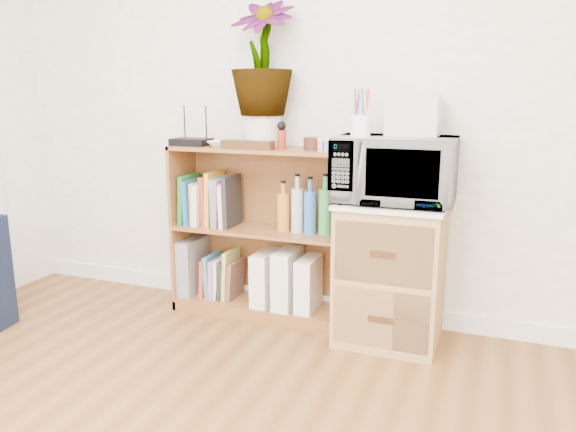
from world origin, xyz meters
The scene contains 21 objects.
skirting_board centered at (0.00, 2.24, 0.05)m, with size 4.00×0.02×0.10m, color white.
bookshelf centered at (-0.35, 2.10, 0.47)m, with size 1.00×0.30×0.95m, color brown.
wicker_unit centered at (0.40, 2.02, 0.35)m, with size 0.50×0.45×0.70m, color #9E7542.
microwave centered at (0.40, 2.02, 0.88)m, with size 0.57×0.39×0.32m, color silver.
pen_cup centered at (0.24, 1.94, 1.09)m, with size 0.09×0.09×0.10m, color white.
small_appliance centered at (0.47, 2.10, 1.13)m, with size 0.25×0.20×0.19m, color silver.
router centered at (-0.76, 2.08, 0.97)m, with size 0.21×0.14×0.04m, color black.
white_bowl centered at (-0.57, 2.07, 0.97)m, with size 0.13×0.13×0.03m, color white.
plant_pot centered at (-0.34, 2.12, 1.03)m, with size 0.20×0.20×0.17m, color silver.
potted_plant centered at (-0.34, 2.12, 1.42)m, with size 0.33×0.33×0.60m, color #35772F.
trinket_box centered at (-0.37, 2.00, 0.97)m, with size 0.28×0.07×0.05m, color #3C2410.
kokeshi_doll centered at (-0.21, 2.06, 1.00)m, with size 0.04×0.04×0.10m, color maroon.
wooden_bowl centered at (-0.04, 2.11, 0.98)m, with size 0.11×0.11×0.06m, color #361B0E.
paint_jars centered at (0.06, 2.01, 0.98)m, with size 0.12×0.04×0.06m, color #CB7180.
file_box centered at (-0.80, 2.10, 0.23)m, with size 0.10×0.26×0.33m, color gray.
magazine_holder_left centered at (-0.32, 2.09, 0.22)m, with size 0.09×0.24×0.30m, color white.
magazine_holder_mid centered at (-0.18, 2.09, 0.23)m, with size 0.10×0.26×0.32m, color white.
magazine_holder_right centered at (-0.06, 2.09, 0.22)m, with size 0.09×0.23×0.29m, color white.
cookbooks centered at (-0.66, 2.10, 0.63)m, with size 0.31×0.20×0.31m.
liquor_bottles centered at (-0.08, 2.10, 0.65)m, with size 0.30×0.07×0.31m.
lower_books centered at (-0.60, 2.10, 0.19)m, with size 0.22×0.19×0.29m.
Camera 1 is at (0.89, -0.68, 1.25)m, focal length 35.00 mm.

